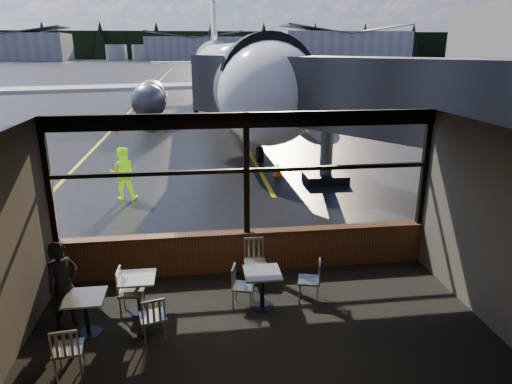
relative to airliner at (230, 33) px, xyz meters
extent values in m
plane|color=black|center=(-1.50, 97.53, -5.65)|extent=(520.00, 520.00, 0.00)
cube|color=black|center=(-1.50, -25.47, -5.64)|extent=(8.00, 6.00, 0.01)
cube|color=#38332D|center=(-1.50, -25.47, -2.15)|extent=(8.00, 6.00, 0.04)
cube|color=#4A2716|center=(-1.50, -22.47, -5.20)|extent=(8.00, 0.28, 0.90)
cube|color=black|center=(-1.50, -22.47, -2.30)|extent=(8.00, 0.18, 0.30)
cube|color=black|center=(-5.45, -22.47, -3.45)|extent=(0.12, 0.12, 2.60)
cube|color=black|center=(-1.50, -22.47, -3.45)|extent=(0.12, 0.12, 2.60)
cube|color=black|center=(2.45, -22.47, -3.45)|extent=(0.12, 0.12, 2.60)
cube|color=black|center=(-1.50, -22.47, -3.35)|extent=(8.00, 0.10, 0.08)
imported|color=black|center=(-4.90, -24.19, -4.84)|extent=(0.68, 0.69, 1.61)
imported|color=#BFF219|center=(-4.90, -16.90, -4.78)|extent=(0.85, 0.67, 1.72)
cone|color=#FB4A07|center=(0.59, -14.79, -5.39)|extent=(0.37, 0.37, 0.51)
cone|color=#FF4408|center=(-7.18, -3.72, -5.40)|extent=(0.35, 0.35, 0.49)
cylinder|color=silver|center=(-31.50, 159.53, -2.65)|extent=(8.00, 8.00, 6.00)
cylinder|color=silver|center=(-21.50, 159.53, -2.65)|extent=(8.00, 8.00, 6.00)
cylinder|color=silver|center=(-11.50, 159.53, -2.65)|extent=(8.00, 8.00, 6.00)
cube|color=black|center=(-1.50, 187.53, 0.35)|extent=(360.00, 3.00, 12.00)
camera|label=1|loc=(-2.54, -31.60, -0.91)|focal=32.00mm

